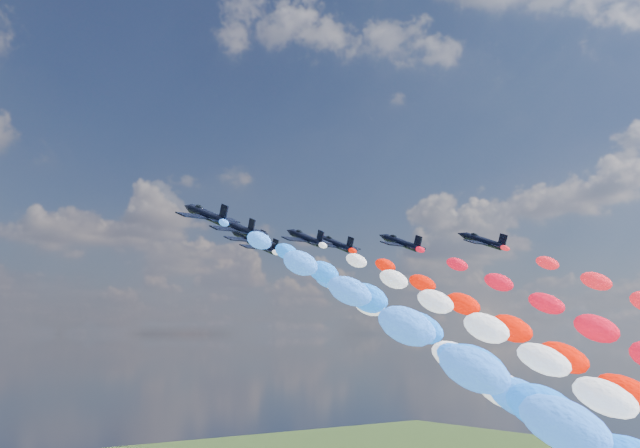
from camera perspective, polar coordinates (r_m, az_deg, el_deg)
jet_0 at (r=116.12m, az=-8.14°, el=0.66°), size 10.20×13.39×6.70m
jet_1 at (r=129.43m, az=-5.95°, el=-0.25°), size 9.53×12.91×6.70m
jet_2 at (r=143.14m, az=-5.15°, el=-0.99°), size 9.70×13.03×6.70m
trail_2 at (r=94.40m, az=16.42°, el=-14.70°), size 6.53×125.21×60.69m
jet_3 at (r=143.00m, az=-1.03°, el=-1.02°), size 9.59×12.96×6.70m
jet_4 at (r=155.78m, az=-4.21°, el=-1.56°), size 10.03×13.27×6.70m
trail_4 at (r=107.10m, az=15.18°, el=-13.89°), size 6.53×125.21×60.69m
jet_5 at (r=152.19m, az=1.13°, el=-1.43°), size 9.50×12.89×6.70m
jet_6 at (r=150.99m, az=5.83°, el=-1.34°), size 9.63×12.99×6.70m
jet_7 at (r=150.70m, az=11.60°, el=-1.21°), size 9.93×13.20×6.70m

